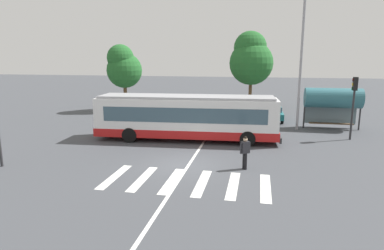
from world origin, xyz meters
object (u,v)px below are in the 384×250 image
(parked_car_white, at_px, (155,108))
(parked_car_red, at_px, (211,110))
(parked_car_silver, at_px, (239,111))
(parked_car_teal, at_px, (272,112))
(city_transit_bus, at_px, (186,117))
(traffic_light_far_corner, at_px, (354,98))
(background_tree_left, at_px, (123,67))
(parked_car_blue, at_px, (184,109))
(bus_stop_shelter, at_px, (333,99))
(pedestrian_crossing_street, at_px, (245,151))
(background_tree_right, at_px, (251,59))
(twin_arm_street_lamp, at_px, (302,48))

(parked_car_white, bearing_deg, parked_car_red, -0.26)
(parked_car_silver, relative_size, parked_car_teal, 1.00)
(city_transit_bus, bearing_deg, traffic_light_far_corner, 11.71)
(parked_car_silver, xyz_separation_m, parked_car_teal, (2.90, -0.10, 0.00))
(background_tree_left, bearing_deg, parked_car_white, -30.19)
(parked_car_blue, relative_size, background_tree_left, 0.67)
(parked_car_teal, distance_m, bus_stop_shelter, 5.56)
(pedestrian_crossing_street, xyz_separation_m, background_tree_right, (-0.42, 21.17, 4.47))
(parked_car_red, bearing_deg, parked_car_teal, -3.59)
(parked_car_white, xyz_separation_m, parked_car_blue, (2.90, 0.04, 0.00))
(parked_car_red, xyz_separation_m, background_tree_left, (-9.67, 2.44, 3.84))
(city_transit_bus, relative_size, traffic_light_far_corner, 2.91)
(background_tree_left, bearing_deg, pedestrian_crossing_street, -51.29)
(city_transit_bus, height_order, bus_stop_shelter, bus_stop_shelter)
(pedestrian_crossing_street, bearing_deg, parked_car_red, 104.62)
(background_tree_left, height_order, background_tree_right, background_tree_right)
(parked_car_white, distance_m, background_tree_left, 6.15)
(background_tree_right, bearing_deg, parked_car_red, -115.66)
(parked_car_white, relative_size, parked_car_teal, 0.99)
(city_transit_bus, relative_size, parked_car_blue, 2.72)
(parked_car_white, height_order, parked_car_red, same)
(city_transit_bus, relative_size, parked_car_teal, 2.76)
(traffic_light_far_corner, height_order, background_tree_left, background_tree_left)
(traffic_light_far_corner, bearing_deg, parked_car_white, 157.69)
(traffic_light_far_corner, height_order, bus_stop_shelter, traffic_light_far_corner)
(parked_car_teal, xyz_separation_m, background_tree_right, (-2.18, 7.23, 4.67))
(background_tree_left, distance_m, background_tree_right, 13.75)
(background_tree_right, bearing_deg, city_transit_bus, -103.50)
(parked_car_white, relative_size, twin_arm_street_lamp, 0.43)
(parked_car_white, relative_size, parked_car_blue, 0.98)
(background_tree_right, bearing_deg, parked_car_white, -142.14)
(parked_car_blue, height_order, bus_stop_shelter, bus_stop_shelter)
(parked_car_red, relative_size, twin_arm_street_lamp, 0.44)
(city_transit_bus, distance_m, background_tree_left, 14.90)
(pedestrian_crossing_street, bearing_deg, bus_stop_shelter, 60.60)
(parked_car_red, bearing_deg, parked_car_blue, 178.52)
(city_transit_bus, relative_size, twin_arm_street_lamp, 1.21)
(parked_car_silver, bearing_deg, parked_car_white, 178.10)
(city_transit_bus, relative_size, parked_car_red, 2.72)
(city_transit_bus, xyz_separation_m, parked_car_red, (0.48, 8.89, -0.82))
(parked_car_teal, height_order, traffic_light_far_corner, traffic_light_far_corner)
(parked_car_silver, xyz_separation_m, background_tree_left, (-12.27, 2.69, 3.84))
(pedestrian_crossing_street, relative_size, parked_car_red, 0.37)
(pedestrian_crossing_street, xyz_separation_m, bus_stop_shelter, (6.26, 11.12, 1.45))
(parked_car_silver, height_order, background_tree_left, background_tree_left)
(parked_car_blue, xyz_separation_m, parked_car_silver, (5.21, -0.31, 0.00))
(pedestrian_crossing_street, xyz_separation_m, parked_car_white, (-9.24, 14.30, -0.20))
(parked_car_teal, bearing_deg, parked_car_white, 178.08)
(pedestrian_crossing_street, height_order, parked_car_white, pedestrian_crossing_street)
(parked_car_blue, xyz_separation_m, background_tree_right, (5.92, 6.82, 4.67))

